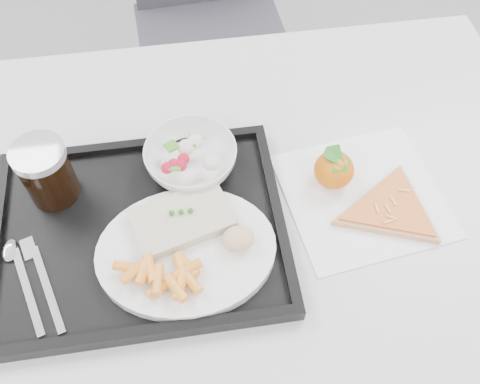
# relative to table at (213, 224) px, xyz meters

# --- Properties ---
(table) EXTENTS (1.20, 0.80, 0.75)m
(table) POSITION_rel_table_xyz_m (0.00, 0.00, 0.00)
(table) COLOR #ADADAF
(table) RESTS_ON ground
(chair) EXTENTS (0.44, 0.44, 0.93)m
(chair) POSITION_rel_table_xyz_m (0.08, 0.82, -0.15)
(chair) COLOR #323238
(chair) RESTS_ON ground
(tray) EXTENTS (0.45, 0.35, 0.03)m
(tray) POSITION_rel_table_xyz_m (-0.12, -0.04, 0.08)
(tray) COLOR black
(tray) RESTS_ON table
(dinner_plate) EXTENTS (0.27, 0.27, 0.02)m
(dinner_plate) POSITION_rel_table_xyz_m (-0.05, -0.10, 0.09)
(dinner_plate) COLOR white
(dinner_plate) RESTS_ON tray
(fish_fillet) EXTENTS (0.17, 0.13, 0.03)m
(fish_fillet) POSITION_rel_table_xyz_m (-0.05, -0.05, 0.11)
(fish_fillet) COLOR beige
(fish_fillet) RESTS_ON dinner_plate
(bread_roll) EXTENTS (0.05, 0.04, 0.03)m
(bread_roll) POSITION_rel_table_xyz_m (0.03, -0.10, 0.12)
(bread_roll) COLOR tan
(bread_roll) RESTS_ON dinner_plate
(salad_bowl) EXTENTS (0.15, 0.15, 0.05)m
(salad_bowl) POSITION_rel_table_xyz_m (-0.02, 0.07, 0.11)
(salad_bowl) COLOR white
(salad_bowl) RESTS_ON tray
(cola_glass) EXTENTS (0.08, 0.08, 0.11)m
(cola_glass) POSITION_rel_table_xyz_m (-0.25, 0.05, 0.14)
(cola_glass) COLOR black
(cola_glass) RESTS_ON tray
(cutlery) EXTENTS (0.11, 0.17, 0.01)m
(cutlery) POSITION_rel_table_xyz_m (-0.28, -0.09, 0.08)
(cutlery) COLOR silver
(cutlery) RESTS_ON tray
(napkin) EXTENTS (0.28, 0.27, 0.00)m
(napkin) POSITION_rel_table_xyz_m (0.25, -0.02, 0.07)
(napkin) COLOR white
(napkin) RESTS_ON table
(tangerine) EXTENTS (0.09, 0.09, 0.07)m
(tangerine) POSITION_rel_table_xyz_m (0.20, 0.01, 0.10)
(tangerine) COLOR #FF7100
(tangerine) RESTS_ON napkin
(pizza_slice) EXTENTS (0.22, 0.22, 0.02)m
(pizza_slice) POSITION_rel_table_xyz_m (0.28, -0.06, 0.08)
(pizza_slice) COLOR tan
(pizza_slice) RESTS_ON napkin
(carrot_pile) EXTENTS (0.13, 0.08, 0.02)m
(carrot_pile) POSITION_rel_table_xyz_m (-0.08, -0.14, 0.11)
(carrot_pile) COLOR orange
(carrot_pile) RESTS_ON dinner_plate
(salad_contents) EXTENTS (0.10, 0.08, 0.02)m
(salad_contents) POSITION_rel_table_xyz_m (-0.03, 0.07, 0.12)
(salad_contents) COLOR red
(salad_contents) RESTS_ON salad_bowl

